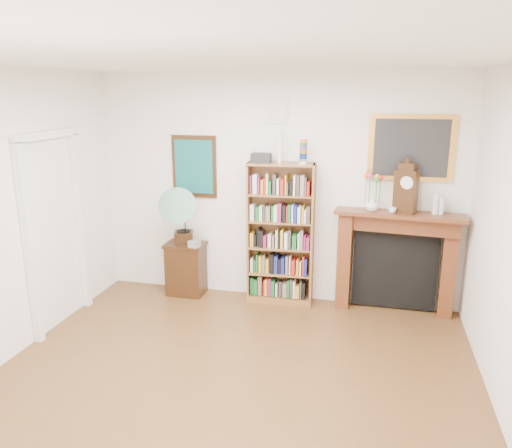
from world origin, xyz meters
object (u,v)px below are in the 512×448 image
at_px(gramophone, 179,212).
at_px(bottle_left, 436,204).
at_px(cd_stack, 194,244).
at_px(flower_vase, 372,204).
at_px(bookshelf, 280,226).
at_px(side_cabinet, 186,269).
at_px(fireplace, 396,252).
at_px(mantel_clock, 406,189).
at_px(bottle_right, 441,205).
at_px(teacup, 393,210).

relative_size(gramophone, bottle_left, 3.16).
relative_size(cd_stack, flower_vase, 0.73).
bearing_deg(bookshelf, side_cabinet, 177.61).
distance_m(fireplace, mantel_clock, 0.78).
height_order(flower_vase, bottle_right, bottle_right).
relative_size(teacup, bottle_right, 0.41).
height_order(cd_stack, bottle_right, bottle_right).
bearing_deg(flower_vase, fireplace, 9.94).
bearing_deg(fireplace, bookshelf, -172.34).
distance_m(side_cabinet, bottle_left, 3.16).
distance_m(mantel_clock, bottle_left, 0.37).
bearing_deg(teacup, gramophone, -178.54).
relative_size(fireplace, teacup, 17.90).
distance_m(bookshelf, flower_vase, 1.12).
xyz_separation_m(cd_stack, bottle_right, (2.89, 0.17, 0.61)).
xyz_separation_m(mantel_clock, teacup, (-0.13, -0.05, -0.24)).
bearing_deg(fireplace, flower_vase, -164.79).
xyz_separation_m(bookshelf, cd_stack, (-1.06, -0.15, -0.25)).
relative_size(side_cabinet, flower_vase, 4.16).
bearing_deg(bottle_right, bookshelf, -179.44).
distance_m(fireplace, teacup, 0.55).
bearing_deg(cd_stack, mantel_clock, 3.61).
relative_size(gramophone, bottle_right, 3.79).
bearing_deg(bottle_left, gramophone, -177.68).
xyz_separation_m(gramophone, flower_vase, (2.33, 0.11, 0.20)).
height_order(fireplace, teacup, teacup).
bearing_deg(bottle_left, bookshelf, -179.62).
relative_size(side_cabinet, fireplace, 0.46).
height_order(side_cabinet, bottle_left, bottle_left).
relative_size(mantel_clock, bottle_right, 2.84).
distance_m(cd_stack, mantel_clock, 2.62).
relative_size(cd_stack, teacup, 1.45).
bearing_deg(bookshelf, gramophone, -179.14).
xyz_separation_m(mantel_clock, bottle_right, (0.40, 0.01, -0.17)).
relative_size(gramophone, teacup, 9.14).
height_order(side_cabinet, teacup, teacup).
bearing_deg(bottle_left, teacup, -172.94).
xyz_separation_m(flower_vase, teacup, (0.23, -0.05, -0.05)).
bearing_deg(bottle_right, side_cabinet, -178.95).
height_order(side_cabinet, flower_vase, flower_vase).
distance_m(bookshelf, fireplace, 1.41).
xyz_separation_m(gramophone, mantel_clock, (2.70, 0.12, 0.39)).
distance_m(mantel_clock, bottle_right, 0.43).
distance_m(cd_stack, bottle_right, 2.96).
bearing_deg(gramophone, mantel_clock, -16.22).
bearing_deg(teacup, mantel_clock, 21.14).
height_order(mantel_clock, bottle_left, mantel_clock).
relative_size(teacup, bottle_left, 0.35).
xyz_separation_m(fireplace, teacup, (-0.08, -0.10, 0.53)).
bearing_deg(flower_vase, bottle_left, 0.73).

